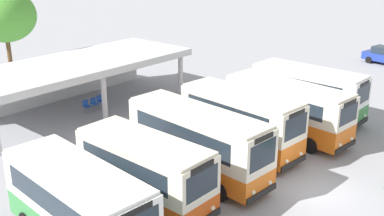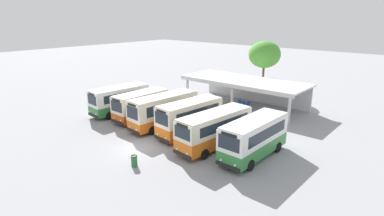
{
  "view_description": "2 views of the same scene",
  "coord_description": "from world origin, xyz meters",
  "px_view_note": "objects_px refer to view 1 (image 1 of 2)",
  "views": [
    {
      "loc": [
        -18.04,
        -7.9,
        10.88
      ],
      "look_at": [
        0.75,
        8.3,
        2.01
      ],
      "focal_mm": 43.5,
      "sensor_mm": 36.0,
      "label": 1
    },
    {
      "loc": [
        19.88,
        -15.71,
        11.25
      ],
      "look_at": [
        -0.57,
        7.85,
        1.8
      ],
      "focal_mm": 28.7,
      "sensor_mm": 36.0,
      "label": 2
    }
  ],
  "objects_px": {
    "waiting_chair_end_by_column": "(86,105)",
    "city_bus_fifth_blue": "(287,107)",
    "city_bus_far_end_green": "(308,91)",
    "waiting_chair_middle_seat": "(100,100)",
    "waiting_chair_second_from_end": "(94,103)",
    "city_bus_second_in_row": "(145,169)",
    "city_bus_fourth_amber": "(241,120)",
    "city_bus_middle_cream": "(198,140)",
    "city_bus_nearest_orange": "(78,203)"
  },
  "relations": [
    {
      "from": "city_bus_second_in_row",
      "to": "city_bus_far_end_green",
      "type": "xyz_separation_m",
      "value": [
        14.37,
        -0.18,
        0.09
      ]
    },
    {
      "from": "city_bus_fifth_blue",
      "to": "city_bus_far_end_green",
      "type": "bearing_deg",
      "value": 8.33
    },
    {
      "from": "city_bus_middle_cream",
      "to": "city_bus_fourth_amber",
      "type": "height_order",
      "value": "city_bus_middle_cream"
    },
    {
      "from": "city_bus_fourth_amber",
      "to": "waiting_chair_second_from_end",
      "type": "relative_size",
      "value": 8.38
    },
    {
      "from": "city_bus_second_in_row",
      "to": "waiting_chair_second_from_end",
      "type": "distance_m",
      "value": 13.12
    },
    {
      "from": "city_bus_middle_cream",
      "to": "city_bus_second_in_row",
      "type": "bearing_deg",
      "value": -178.87
    },
    {
      "from": "city_bus_fifth_blue",
      "to": "waiting_chair_end_by_column",
      "type": "xyz_separation_m",
      "value": [
        -5.23,
        12.22,
        -1.26
      ]
    },
    {
      "from": "waiting_chair_end_by_column",
      "to": "city_bus_far_end_green",
      "type": "bearing_deg",
      "value": -52.96
    },
    {
      "from": "city_bus_second_in_row",
      "to": "waiting_chair_second_from_end",
      "type": "bearing_deg",
      "value": 61.77
    },
    {
      "from": "city_bus_second_in_row",
      "to": "waiting_chair_end_by_column",
      "type": "height_order",
      "value": "city_bus_second_in_row"
    },
    {
      "from": "city_bus_second_in_row",
      "to": "city_bus_fourth_amber",
      "type": "bearing_deg",
      "value": 0.62
    },
    {
      "from": "city_bus_fifth_blue",
      "to": "waiting_chair_second_from_end",
      "type": "distance_m",
      "value": 13.11
    },
    {
      "from": "city_bus_far_end_green",
      "to": "waiting_chair_middle_seat",
      "type": "height_order",
      "value": "city_bus_far_end_green"
    },
    {
      "from": "city_bus_fourth_amber",
      "to": "city_bus_fifth_blue",
      "type": "height_order",
      "value": "city_bus_fourth_amber"
    },
    {
      "from": "city_bus_fourth_amber",
      "to": "waiting_chair_end_by_column",
      "type": "bearing_deg",
      "value": 98.16
    },
    {
      "from": "city_bus_second_in_row",
      "to": "waiting_chair_middle_seat",
      "type": "relative_size",
      "value": 7.65
    },
    {
      "from": "city_bus_second_in_row",
      "to": "city_bus_far_end_green",
      "type": "height_order",
      "value": "city_bus_far_end_green"
    },
    {
      "from": "waiting_chair_end_by_column",
      "to": "waiting_chair_second_from_end",
      "type": "distance_m",
      "value": 0.64
    },
    {
      "from": "city_bus_fourth_amber",
      "to": "city_bus_middle_cream",
      "type": "bearing_deg",
      "value": -179.89
    },
    {
      "from": "waiting_chair_end_by_column",
      "to": "waiting_chair_second_from_end",
      "type": "relative_size",
      "value": 1.0
    },
    {
      "from": "city_bus_far_end_green",
      "to": "waiting_chair_middle_seat",
      "type": "distance_m",
      "value": 14.08
    },
    {
      "from": "city_bus_second_in_row",
      "to": "waiting_chair_end_by_column",
      "type": "xyz_separation_m",
      "value": [
        5.54,
        11.52,
        -1.2
      ]
    },
    {
      "from": "city_bus_nearest_orange",
      "to": "city_bus_far_end_green",
      "type": "xyz_separation_m",
      "value": [
        17.97,
        0.02,
        0.03
      ]
    },
    {
      "from": "waiting_chair_second_from_end",
      "to": "city_bus_fourth_amber",
      "type": "bearing_deg",
      "value": -84.97
    },
    {
      "from": "city_bus_far_end_green",
      "to": "waiting_chair_end_by_column",
      "type": "relative_size",
      "value": 8.53
    },
    {
      "from": "city_bus_second_in_row",
      "to": "city_bus_fifth_blue",
      "type": "distance_m",
      "value": 10.8
    },
    {
      "from": "city_bus_fifth_blue",
      "to": "waiting_chair_middle_seat",
      "type": "distance_m",
      "value": 13.02
    },
    {
      "from": "city_bus_nearest_orange",
      "to": "waiting_chair_second_from_end",
      "type": "distance_m",
      "value": 15.31
    },
    {
      "from": "waiting_chair_middle_seat",
      "to": "city_bus_middle_cream",
      "type": "bearing_deg",
      "value": -105.57
    },
    {
      "from": "city_bus_fourth_amber",
      "to": "city_bus_second_in_row",
      "type": "bearing_deg",
      "value": -179.38
    },
    {
      "from": "city_bus_middle_cream",
      "to": "waiting_chair_middle_seat",
      "type": "xyz_separation_m",
      "value": [
        3.22,
        11.57,
        -1.34
      ]
    },
    {
      "from": "waiting_chair_end_by_column",
      "to": "city_bus_fifth_blue",
      "type": "bearing_deg",
      "value": -66.82
    },
    {
      "from": "city_bus_nearest_orange",
      "to": "waiting_chair_middle_seat",
      "type": "relative_size",
      "value": 8.38
    },
    {
      "from": "city_bus_fifth_blue",
      "to": "city_bus_far_end_green",
      "type": "relative_size",
      "value": 1.08
    },
    {
      "from": "city_bus_fifth_blue",
      "to": "waiting_chair_middle_seat",
      "type": "relative_size",
      "value": 9.21
    },
    {
      "from": "city_bus_second_in_row",
      "to": "city_bus_fourth_amber",
      "type": "height_order",
      "value": "city_bus_fourth_amber"
    },
    {
      "from": "city_bus_second_in_row",
      "to": "city_bus_far_end_green",
      "type": "relative_size",
      "value": 0.9
    },
    {
      "from": "city_bus_fifth_blue",
      "to": "waiting_chair_end_by_column",
      "type": "distance_m",
      "value": 13.36
    },
    {
      "from": "city_bus_middle_cream",
      "to": "waiting_chair_second_from_end",
      "type": "height_order",
      "value": "city_bus_middle_cream"
    },
    {
      "from": "city_bus_middle_cream",
      "to": "waiting_chair_second_from_end",
      "type": "distance_m",
      "value": 11.8
    },
    {
      "from": "city_bus_far_end_green",
      "to": "waiting_chair_middle_seat",
      "type": "xyz_separation_m",
      "value": [
        -7.56,
        11.81,
        -1.29
      ]
    },
    {
      "from": "waiting_chair_end_by_column",
      "to": "city_bus_second_in_row",
      "type": "bearing_deg",
      "value": -115.7
    },
    {
      "from": "waiting_chair_middle_seat",
      "to": "waiting_chair_second_from_end",
      "type": "bearing_deg",
      "value": -168.77
    },
    {
      "from": "city_bus_far_end_green",
      "to": "city_bus_fourth_amber",
      "type": "bearing_deg",
      "value": 177.96
    },
    {
      "from": "city_bus_middle_cream",
      "to": "city_bus_far_end_green",
      "type": "bearing_deg",
      "value": -1.32
    },
    {
      "from": "city_bus_nearest_orange",
      "to": "city_bus_fifth_blue",
      "type": "bearing_deg",
      "value": -2.01
    },
    {
      "from": "city_bus_nearest_orange",
      "to": "city_bus_fourth_amber",
      "type": "relative_size",
      "value": 1.0
    },
    {
      "from": "city_bus_fourth_amber",
      "to": "city_bus_fifth_blue",
      "type": "relative_size",
      "value": 0.91
    },
    {
      "from": "city_bus_nearest_orange",
      "to": "city_bus_fifth_blue",
      "type": "xyz_separation_m",
      "value": [
        14.37,
        -0.5,
        0.01
      ]
    },
    {
      "from": "city_bus_second_in_row",
      "to": "city_bus_fourth_amber",
      "type": "distance_m",
      "value": 7.19
    }
  ]
}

